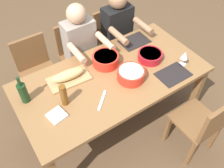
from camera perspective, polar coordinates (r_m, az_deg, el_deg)
name	(u,v)px	position (r m, az deg, el deg)	size (l,w,h in m)	color
ground_plane	(112,120)	(2.99, 0.00, -8.16)	(8.00, 8.00, 0.00)	brown
dining_table	(112,82)	(2.47, 0.00, 0.48)	(1.86, 0.95, 0.74)	olive
chair_far_center	(76,52)	(3.10, -8.25, 7.20)	(0.40, 0.40, 0.85)	brown
diner_far_center	(82,47)	(2.84, -6.96, 8.54)	(0.41, 0.53, 1.20)	#2D2D38
chair_far_left	(37,68)	(2.99, -16.88, 3.44)	(0.40, 0.40, 0.85)	brown
chair_far_right	(111,38)	(3.29, -0.31, 10.48)	(0.40, 0.40, 0.85)	brown
diner_far_right	(119,31)	(3.05, 1.63, 11.96)	(0.41, 0.53, 1.20)	#2D2D38
chair_near_right	(203,124)	(2.53, 20.26, -8.56)	(0.40, 0.40, 0.85)	brown
serving_bowl_fruit	(150,56)	(2.59, 8.73, 6.46)	(0.25, 0.25, 0.08)	#B21923
serving_bowl_salad	(106,59)	(2.50, -1.47, 5.72)	(0.27, 0.27, 0.11)	red
serving_bowl_pasta	(131,74)	(2.36, 4.38, 2.29)	(0.26, 0.26, 0.11)	red
cutting_board	(69,79)	(2.41, -9.85, 1.15)	(0.40, 0.22, 0.02)	tan
bread_loaf	(68,75)	(2.37, -10.02, 2.06)	(0.32, 0.11, 0.09)	tan
wine_bottle	(23,92)	(2.27, -19.71, -1.82)	(0.08, 0.08, 0.29)	#193819
beer_bottle	(64,95)	(2.15, -11.02, -2.54)	(0.06, 0.06, 0.22)	brown
wine_glass	(185,56)	(2.56, 16.37, 6.27)	(0.08, 0.08, 0.17)	silver
placemat_far_right	(134,41)	(2.83, 5.15, 9.75)	(0.32, 0.23, 0.01)	black
placemat_near_right	(173,74)	(2.50, 13.86, 2.16)	(0.32, 0.23, 0.01)	black
carving_knife	(102,100)	(2.21, -2.29, -3.74)	(0.23, 0.02, 0.01)	silver
napkin_stack	(57,116)	(2.15, -12.55, -7.08)	(0.14, 0.14, 0.02)	white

